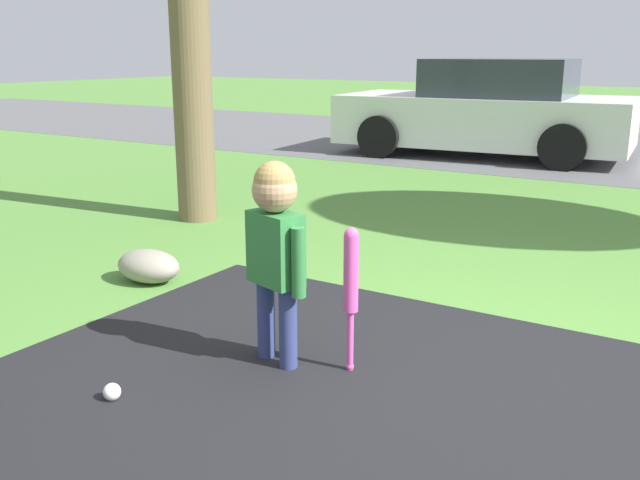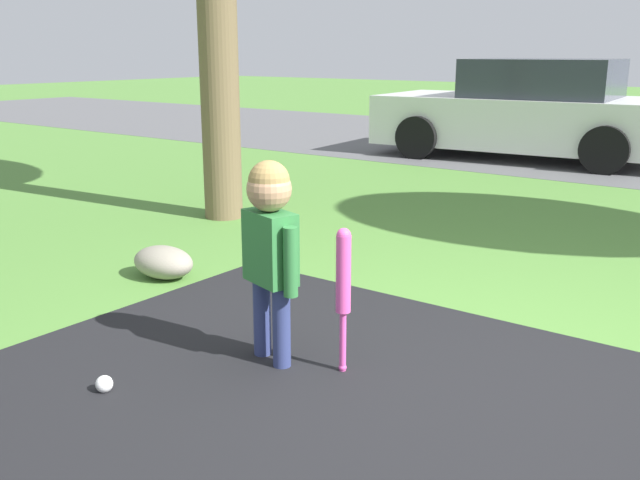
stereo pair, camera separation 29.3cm
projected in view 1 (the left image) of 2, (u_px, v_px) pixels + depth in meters
name	position (u px, v px, depth m)	size (l,w,h in m)	color
ground_plane	(483.00, 396.00, 3.20)	(60.00, 60.00, 0.00)	#518438
child	(275.00, 235.00, 3.38)	(0.40, 0.23, 1.01)	navy
baseball_bat	(351.00, 279.00, 3.34)	(0.07, 0.07, 0.71)	#E54CA5
sports_ball	(112.00, 392.00, 3.15)	(0.08, 0.08, 0.08)	white
parked_car	(488.00, 111.00, 10.36)	(4.24, 2.34, 1.39)	silver
edging_rock	(149.00, 266.00, 4.76)	(0.47, 0.32, 0.22)	gray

